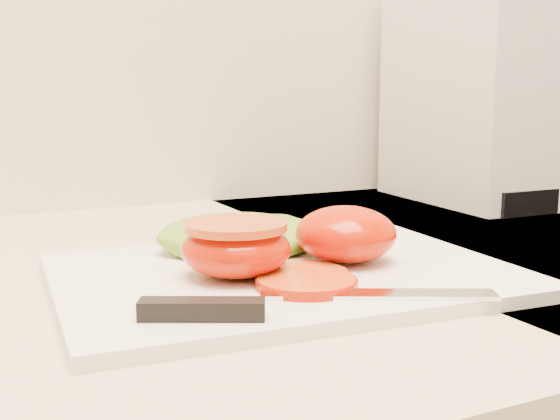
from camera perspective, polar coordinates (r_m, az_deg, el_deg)
name	(u,v)px	position (r m, az deg, el deg)	size (l,w,h in m)	color
cutting_board	(286,276)	(0.54, 0.47, -5.36)	(0.35, 0.25, 0.01)	white
tomato_half_dome	(346,234)	(0.57, 5.36, -1.96)	(0.08, 0.08, 0.04)	red
tomato_half_cut	(236,247)	(0.52, -3.60, -2.99)	(0.08, 0.08, 0.04)	red
tomato_slice_0	(306,283)	(0.49, 2.17, -5.92)	(0.07, 0.07, 0.01)	#DA541A
tomato_slice_1	(306,274)	(0.52, 2.11, -5.24)	(0.06, 0.06, 0.01)	#DA541A
lettuce_leaf_0	(238,237)	(0.60, -3.46, -2.18)	(0.14, 0.09, 0.03)	#689D29
lettuce_leaf_1	(282,234)	(0.62, 0.18, -1.94)	(0.10, 0.07, 0.02)	#689D29
knife	(276,303)	(0.44, -0.36, -7.58)	(0.23, 0.09, 0.01)	silver
appliance	(493,88)	(0.99, 16.94, 9.49)	(0.20, 0.25, 0.30)	silver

